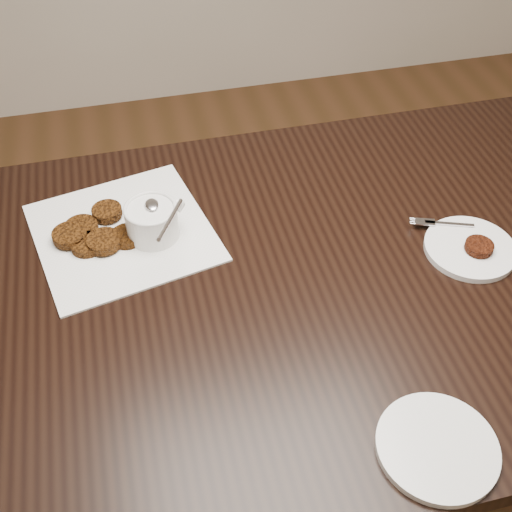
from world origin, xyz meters
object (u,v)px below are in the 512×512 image
Objects in this scene: plate_with_patty at (471,246)px; napkin at (123,232)px; sauce_ramekin at (150,208)px; table at (279,390)px; plate_empty at (437,447)px.

napkin is at bearing 162.27° from plate_with_patty.
plate_with_patty is at bearing -17.42° from sauce_ramekin.
plate_with_patty is at bearing -1.97° from table.
table is at bearing 108.35° from plate_empty.
sauce_ramekin reaches higher than plate_with_patty.
sauce_ramekin reaches higher than napkin.
sauce_ramekin is at bearing 121.94° from plate_empty.
napkin is 1.82× the size of plate_empty.
table is 0.54m from plate_with_patty.
sauce_ramekin is at bearing -20.71° from napkin.
table is 10.60× the size of sauce_ramekin.
plate_with_patty is 0.45m from plate_empty.
plate_empty is at bearing -122.85° from plate_with_patty.
sauce_ramekin is 0.67m from plate_empty.
napkin is (-0.28, 0.20, 0.38)m from table.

